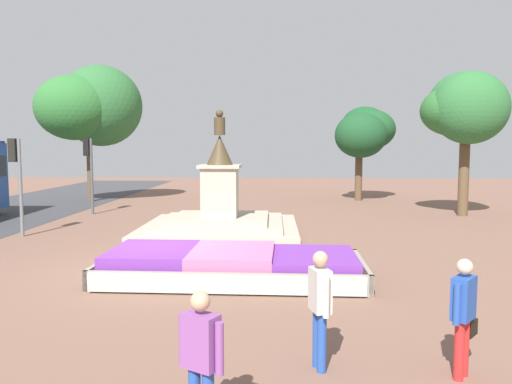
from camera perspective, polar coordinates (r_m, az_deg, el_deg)
ground_plane at (r=12.78m, az=-11.92°, el=-8.93°), size 75.18×75.18×0.00m
flower_planter at (r=11.86m, az=-3.06°, el=-8.40°), size 6.23×2.95×0.68m
statue_monument at (r=18.86m, az=-4.12°, el=-2.10°), size 5.76×5.76×4.46m
traffic_light_mid_block at (r=18.92m, az=-25.69°, el=2.50°), size 0.41×0.30×3.38m
traffic_light_far_corner at (r=24.04m, az=-18.55°, el=3.37°), size 0.41×0.30×3.48m
pedestrian_with_handbag at (r=7.36m, az=22.64°, el=-12.48°), size 0.53×0.61×1.63m
pedestrian_near_planter at (r=7.09m, az=7.32°, el=-12.32°), size 0.31×0.55×1.67m
pedestrian_crossing_plaza at (r=5.46m, az=-6.32°, el=-18.17°), size 0.50×0.38×1.62m
park_tree_far_left at (r=29.53m, az=-18.34°, el=9.24°), size 5.48×5.30×7.65m
park_tree_behind_statue at (r=23.89m, az=22.69°, el=8.80°), size 3.55×3.54×6.40m
park_tree_far_right at (r=29.55m, az=12.34°, el=6.85°), size 3.62×4.17×5.43m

